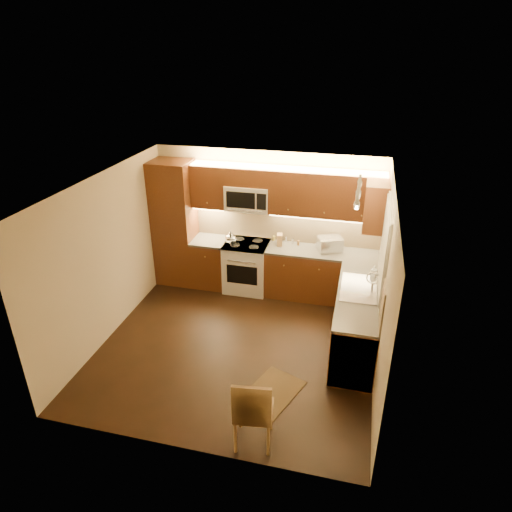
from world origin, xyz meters
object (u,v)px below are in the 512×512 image
(microwave, at_px, (248,197))
(sink, at_px, (360,284))
(knife_block, at_px, (280,240))
(soap_bottle, at_px, (374,271))
(stove, at_px, (247,266))
(toaster_oven, at_px, (330,244))
(dining_chair, at_px, (254,409))
(kettle, at_px, (231,237))

(microwave, bearing_deg, sink, -32.21)
(knife_block, xyz_separation_m, soap_bottle, (1.62, -0.79, -0.01))
(stove, bearing_deg, microwave, 90.00)
(toaster_oven, bearing_deg, dining_chair, -121.23)
(stove, distance_m, sink, 2.35)
(toaster_oven, height_order, dining_chair, toaster_oven)
(microwave, height_order, knife_block, microwave)
(toaster_oven, bearing_deg, microwave, 154.63)
(dining_chair, bearing_deg, knife_block, 89.19)
(dining_chair, bearing_deg, stove, 98.74)
(stove, bearing_deg, kettle, -167.35)
(stove, distance_m, toaster_oven, 1.56)
(knife_block, xyz_separation_m, dining_chair, (0.40, -3.48, -0.52))
(stove, height_order, toaster_oven, toaster_oven)
(kettle, height_order, knife_block, kettle)
(microwave, xyz_separation_m, soap_bottle, (2.20, -0.82, -0.73))
(soap_bottle, bearing_deg, dining_chair, -94.56)
(stove, xyz_separation_m, soap_bottle, (2.20, -0.69, 0.53))
(dining_chair, bearing_deg, soap_bottle, 58.18)
(toaster_oven, relative_size, knife_block, 1.95)
(sink, bearing_deg, dining_chair, -114.47)
(sink, height_order, kettle, kettle)
(microwave, distance_m, toaster_oven, 1.61)
(stove, distance_m, microwave, 1.27)
(toaster_oven, xyz_separation_m, soap_bottle, (0.75, -0.77, -0.03))
(stove, xyz_separation_m, sink, (2.00, -1.12, 0.52))
(kettle, relative_size, toaster_oven, 0.58)
(kettle, bearing_deg, sink, -40.81)
(microwave, distance_m, kettle, 0.76)
(microwave, distance_m, sink, 2.48)
(sink, relative_size, soap_bottle, 4.90)
(toaster_oven, distance_m, soap_bottle, 1.08)
(stove, bearing_deg, dining_chair, -73.87)
(sink, xyz_separation_m, toaster_oven, (-0.55, 1.21, 0.05))
(soap_bottle, distance_m, dining_chair, 3.00)
(microwave, relative_size, dining_chair, 0.79)
(microwave, xyz_separation_m, kettle, (-0.27, -0.20, -0.68))
(kettle, height_order, soap_bottle, kettle)
(kettle, xyz_separation_m, soap_bottle, (2.47, -0.63, -0.05))
(knife_block, bearing_deg, kettle, 179.09)
(knife_block, bearing_deg, sink, -52.71)
(sink, distance_m, toaster_oven, 1.33)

